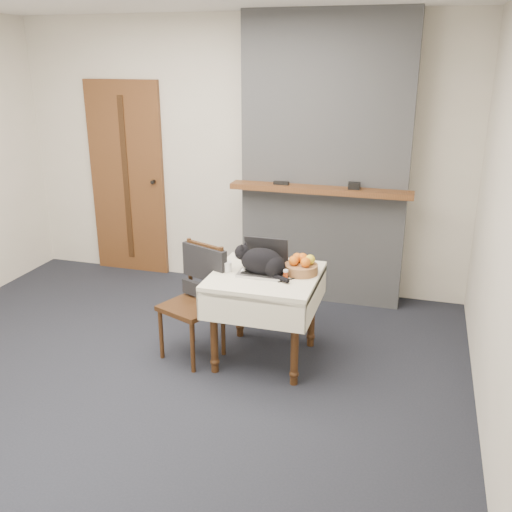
{
  "coord_description": "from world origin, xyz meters",
  "views": [
    {
      "loc": [
        1.77,
        -3.28,
        2.22
      ],
      "look_at": [
        0.66,
        0.44,
        0.85
      ],
      "focal_mm": 40.0,
      "sensor_mm": 36.0,
      "label": 1
    }
  ],
  "objects_px": {
    "pill_bottle": "(286,275)",
    "chair": "(199,285)",
    "cat": "(263,262)",
    "cream_jar": "(227,267)",
    "fruit_basket": "(301,266)",
    "door": "(127,179)",
    "laptop": "(264,264)",
    "side_table": "(265,288)"
  },
  "relations": [
    {
      "from": "door",
      "to": "fruit_basket",
      "type": "xyz_separation_m",
      "value": [
        2.17,
        -1.39,
        -0.24
      ]
    },
    {
      "from": "door",
      "to": "chair",
      "type": "xyz_separation_m",
      "value": [
        1.41,
        -1.53,
        -0.43
      ]
    },
    {
      "from": "cream_jar",
      "to": "cat",
      "type": "bearing_deg",
      "value": 2.21
    },
    {
      "from": "cat",
      "to": "side_table",
      "type": "bearing_deg",
      "value": 68.38
    },
    {
      "from": "door",
      "to": "fruit_basket",
      "type": "bearing_deg",
      "value": -32.76
    },
    {
      "from": "side_table",
      "to": "chair",
      "type": "height_order",
      "value": "chair"
    },
    {
      "from": "cream_jar",
      "to": "chair",
      "type": "bearing_deg",
      "value": -175.84
    },
    {
      "from": "fruit_basket",
      "to": "side_table",
      "type": "bearing_deg",
      "value": -161.07
    },
    {
      "from": "door",
      "to": "cat",
      "type": "xyz_separation_m",
      "value": [
        1.9,
        -1.5,
        -0.2
      ]
    },
    {
      "from": "cat",
      "to": "fruit_basket",
      "type": "relative_size",
      "value": 1.85
    },
    {
      "from": "fruit_basket",
      "to": "cream_jar",
      "type": "bearing_deg",
      "value": -167.57
    },
    {
      "from": "chair",
      "to": "pill_bottle",
      "type": "bearing_deg",
      "value": 20.11
    },
    {
      "from": "cream_jar",
      "to": "fruit_basket",
      "type": "xyz_separation_m",
      "value": [
        0.53,
        0.12,
        0.02
      ]
    },
    {
      "from": "door",
      "to": "chair",
      "type": "distance_m",
      "value": 2.12
    },
    {
      "from": "pill_bottle",
      "to": "chair",
      "type": "height_order",
      "value": "chair"
    },
    {
      "from": "door",
      "to": "pill_bottle",
      "type": "relative_size",
      "value": 26.48
    },
    {
      "from": "side_table",
      "to": "fruit_basket",
      "type": "bearing_deg",
      "value": 18.93
    },
    {
      "from": "laptop",
      "to": "chair",
      "type": "height_order",
      "value": "laptop"
    },
    {
      "from": "side_table",
      "to": "chair",
      "type": "relative_size",
      "value": 0.88
    },
    {
      "from": "side_table",
      "to": "fruit_basket",
      "type": "distance_m",
      "value": 0.31
    },
    {
      "from": "pill_bottle",
      "to": "chair",
      "type": "relative_size",
      "value": 0.09
    },
    {
      "from": "cream_jar",
      "to": "pill_bottle",
      "type": "distance_m",
      "value": 0.46
    },
    {
      "from": "door",
      "to": "cream_jar",
      "type": "xyz_separation_m",
      "value": [
        1.63,
        -1.51,
        -0.26
      ]
    },
    {
      "from": "side_table",
      "to": "fruit_basket",
      "type": "relative_size",
      "value": 3.14
    },
    {
      "from": "side_table",
      "to": "laptop",
      "type": "distance_m",
      "value": 0.18
    },
    {
      "from": "side_table",
      "to": "chair",
      "type": "xyz_separation_m",
      "value": [
        -0.51,
        -0.05,
        -0.02
      ]
    },
    {
      "from": "side_table",
      "to": "chair",
      "type": "distance_m",
      "value": 0.51
    },
    {
      "from": "fruit_basket",
      "to": "chair",
      "type": "bearing_deg",
      "value": -169.99
    },
    {
      "from": "door",
      "to": "fruit_basket",
      "type": "relative_size",
      "value": 8.04
    },
    {
      "from": "cat",
      "to": "chair",
      "type": "xyz_separation_m",
      "value": [
        -0.5,
        -0.03,
        -0.23
      ]
    },
    {
      "from": "chair",
      "to": "laptop",
      "type": "bearing_deg",
      "value": 32.0
    },
    {
      "from": "door",
      "to": "side_table",
      "type": "height_order",
      "value": "door"
    },
    {
      "from": "door",
      "to": "pill_bottle",
      "type": "xyz_separation_m",
      "value": [
        2.09,
        -1.55,
        -0.26
      ]
    },
    {
      "from": "pill_bottle",
      "to": "chair",
      "type": "distance_m",
      "value": 0.7
    },
    {
      "from": "door",
      "to": "side_table",
      "type": "distance_m",
      "value": 2.46
    },
    {
      "from": "door",
      "to": "laptop",
      "type": "distance_m",
      "value": 2.39
    },
    {
      "from": "side_table",
      "to": "cat",
      "type": "height_order",
      "value": "cat"
    },
    {
      "from": "cat",
      "to": "cream_jar",
      "type": "distance_m",
      "value": 0.28
    },
    {
      "from": "cat",
      "to": "cream_jar",
      "type": "xyz_separation_m",
      "value": [
        -0.27,
        -0.01,
        -0.06
      ]
    },
    {
      "from": "cat",
      "to": "door",
      "type": "bearing_deg",
      "value": 149.59
    },
    {
      "from": "cat",
      "to": "pill_bottle",
      "type": "xyz_separation_m",
      "value": [
        0.18,
        -0.05,
        -0.06
      ]
    },
    {
      "from": "cat",
      "to": "pill_bottle",
      "type": "distance_m",
      "value": 0.2
    }
  ]
}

